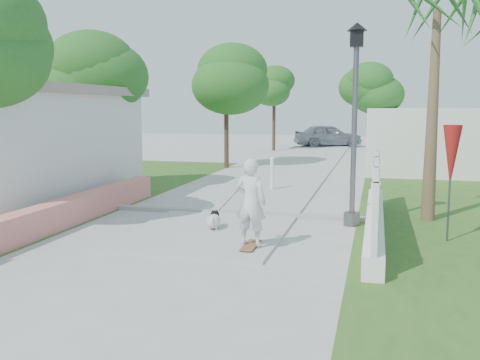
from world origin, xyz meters
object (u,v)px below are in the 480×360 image
(street_lamp, at_px, (355,117))
(dog, at_px, (214,220))
(bollard, at_px, (272,173))
(patio_umbrella, at_px, (451,157))
(skateboarder, at_px, (233,203))
(parked_car, at_px, (328,135))

(street_lamp, relative_size, dog, 6.89)
(bollard, bearing_deg, patio_umbrella, -50.09)
(street_lamp, xyz_separation_m, skateboarder, (-2.21, -2.04, -1.65))
(street_lamp, relative_size, patio_umbrella, 1.93)
(street_lamp, bearing_deg, dog, -155.03)
(patio_umbrella, relative_size, dog, 3.57)
(bollard, distance_m, parked_car, 20.03)
(skateboarder, bearing_deg, bollard, -77.77)
(bollard, bearing_deg, skateboarder, -85.69)
(street_lamp, height_order, patio_umbrella, street_lamp)
(dog, bearing_deg, bollard, 78.10)
(street_lamp, distance_m, dog, 3.81)
(street_lamp, height_order, dog, street_lamp)
(street_lamp, height_order, parked_car, street_lamp)
(bollard, height_order, parked_car, parked_car)
(street_lamp, xyz_separation_m, bollard, (-2.70, 4.50, -1.84))
(patio_umbrella, bearing_deg, dog, -176.15)
(patio_umbrella, distance_m, dog, 4.96)
(street_lamp, bearing_deg, patio_umbrella, -27.76)
(patio_umbrella, xyz_separation_m, parked_car, (-4.63, 25.53, -0.92))
(skateboarder, relative_size, dog, 2.94)
(bollard, bearing_deg, street_lamp, -59.04)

